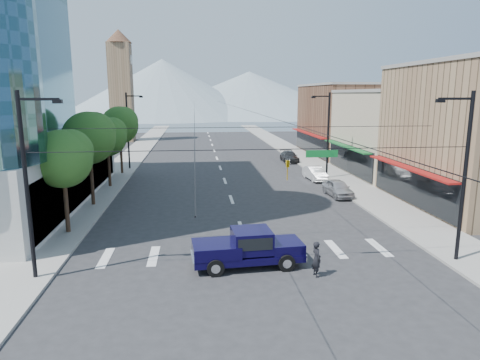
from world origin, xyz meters
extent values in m
plane|color=#28282B|center=(0.00, 0.00, 0.00)|extent=(160.00, 160.00, 0.00)
cube|color=gray|center=(-12.00, 40.00, 0.07)|extent=(4.00, 120.00, 0.15)
cube|color=gray|center=(12.00, 40.00, 0.07)|extent=(4.00, 120.00, 0.15)
cube|color=tan|center=(20.00, 24.00, 4.50)|extent=(12.00, 14.00, 9.00)
cube|color=brown|center=(20.00, 40.00, 5.00)|extent=(12.00, 18.00, 10.00)
cube|color=#8C6B4C|center=(-16.50, 62.00, 9.00)|extent=(4.00, 4.00, 18.00)
cone|color=brown|center=(-16.50, 62.00, 19.20)|extent=(4.80, 4.80, 2.40)
cone|color=gray|center=(-15.00, 150.00, 11.00)|extent=(80.00, 80.00, 22.00)
cone|color=gray|center=(20.00, 160.00, 9.00)|extent=(90.00, 90.00, 18.00)
cylinder|color=black|center=(-11.20, 6.00, 2.27)|extent=(0.28, 0.28, 4.55)
sphere|color=#22521B|center=(-11.20, 6.00, 4.88)|extent=(3.64, 3.64, 3.64)
sphere|color=#22521B|center=(-10.80, 6.30, 5.28)|extent=(2.86, 2.86, 2.86)
cylinder|color=black|center=(-11.20, 13.00, 2.55)|extent=(0.28, 0.28, 5.11)
sphere|color=#22521B|center=(-11.20, 13.00, 5.47)|extent=(4.09, 4.09, 4.09)
sphere|color=#22521B|center=(-10.80, 13.30, 5.88)|extent=(3.21, 3.21, 3.21)
cylinder|color=black|center=(-11.20, 20.00, 2.27)|extent=(0.28, 0.28, 4.55)
sphere|color=#22521B|center=(-11.20, 20.00, 4.88)|extent=(3.64, 3.64, 3.64)
sphere|color=#22521B|center=(-10.80, 20.30, 5.28)|extent=(2.86, 2.86, 2.86)
cylinder|color=black|center=(-11.20, 27.00, 2.55)|extent=(0.28, 0.28, 5.11)
sphere|color=#22521B|center=(-11.20, 27.00, 5.47)|extent=(4.09, 4.09, 4.09)
sphere|color=#22521B|center=(-10.80, 27.30, 5.88)|extent=(3.21, 3.21, 3.21)
cylinder|color=black|center=(-10.80, -1.00, 4.50)|extent=(0.20, 0.20, 9.00)
cylinder|color=black|center=(10.80, -1.00, 4.50)|extent=(0.20, 0.20, 9.00)
cylinder|color=black|center=(0.00, -1.00, 6.20)|extent=(21.60, 0.04, 0.04)
imported|color=gold|center=(1.50, -1.00, 5.15)|extent=(0.16, 0.20, 1.00)
cube|color=#0C6626|center=(3.20, -1.00, 5.95)|extent=(1.60, 0.06, 0.35)
cylinder|color=black|center=(-10.80, 30.00, 4.50)|extent=(0.20, 0.20, 9.00)
cube|color=black|center=(-9.90, 30.00, 8.60)|extent=(1.80, 0.12, 0.12)
cube|color=black|center=(-9.10, 30.00, 8.50)|extent=(0.40, 0.25, 0.18)
cylinder|color=black|center=(10.80, 22.00, 4.50)|extent=(0.20, 0.20, 9.00)
cube|color=black|center=(9.90, 22.00, 8.60)|extent=(1.80, 0.12, 0.12)
cube|color=black|center=(9.10, 22.00, 8.50)|extent=(0.40, 0.25, 0.18)
cube|color=black|center=(-0.38, -0.40, 0.57)|extent=(5.83, 2.48, 0.36)
cube|color=black|center=(1.63, -0.25, 0.98)|extent=(1.80, 2.08, 0.57)
cube|color=black|center=(-0.18, -0.39, 1.40)|extent=(2.10, 2.05, 1.14)
cube|color=black|center=(-0.18, -0.39, 1.50)|extent=(1.90, 2.07, 0.62)
cube|color=black|center=(-2.03, -0.53, 1.03)|extent=(2.53, 2.24, 0.67)
cube|color=silver|center=(2.45, -0.19, 0.57)|extent=(0.27, 1.97, 0.36)
cube|color=silver|center=(-3.22, -0.61, 0.57)|extent=(0.27, 1.97, 0.31)
cylinder|color=black|center=(1.50, -1.25, 0.43)|extent=(0.89, 0.37, 0.87)
cylinder|color=black|center=(1.35, 0.71, 0.43)|extent=(0.89, 0.37, 0.87)
cylinder|color=black|center=(-2.11, -1.52, 0.43)|extent=(0.89, 0.37, 0.87)
cylinder|color=black|center=(-2.26, 0.44, 0.43)|extent=(0.89, 0.37, 0.87)
imported|color=black|center=(2.83, -2.00, 0.89)|extent=(0.54, 0.72, 1.78)
imported|color=#A2A1A6|center=(9.40, 14.19, 0.73)|extent=(1.93, 4.34, 1.45)
imported|color=white|center=(9.40, 21.47, 0.69)|extent=(1.83, 4.31, 1.38)
imported|color=#2B2B2D|center=(9.40, 33.80, 0.69)|extent=(1.94, 4.75, 1.38)
camera|label=1|loc=(-2.98, -21.27, 8.83)|focal=32.00mm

